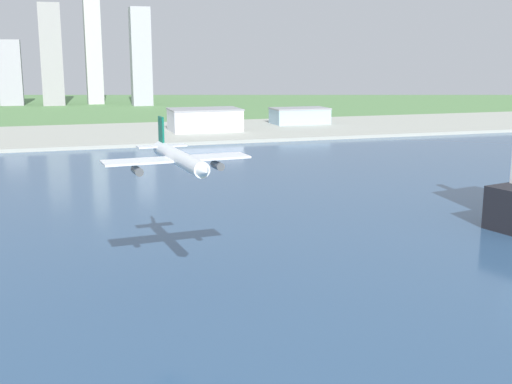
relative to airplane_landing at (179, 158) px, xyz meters
The scene contains 7 objects.
ground_plane 154.52m from the airplane_landing, 87.64° to the left, with size 2400.00×2400.00×0.00m, color #56834C.
water_bay 97.03m from the airplane_landing, 86.09° to the left, with size 840.00×360.00×0.15m, color #2D4C70.
industrial_pier 342.17m from the airplane_landing, 88.96° to the left, with size 840.00×140.00×2.50m, color #A1A499.
airplane_landing is the anchor object (origin of this frame).
warehouse_main 344.74m from the airplane_landing, 76.13° to the left, with size 53.83×35.03×17.04m.
warehouse_annex 400.59m from the airplane_landing, 64.65° to the left, with size 47.20×28.00×13.43m.
distant_skyline 675.26m from the airplane_landing, 94.62° to the left, with size 277.59×75.87×143.54m.
Camera 1 is at (-35.16, -7.44, 59.39)m, focal length 45.74 mm.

